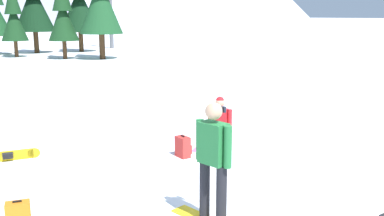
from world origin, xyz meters
TOP-DOWN VIEW (x-y plane):
  - ground_plane at (0.00, 0.00)m, footprint 800.00×800.00m
  - snowboarder_foreground at (-1.41, -0.76)m, footprint 0.65×1.48m
  - snowboarder_midground at (1.23, 3.19)m, footprint 1.58×1.41m
  - backpack_red at (-0.31, 2.13)m, footprint 0.28×0.34m
  - pine_tree_broad at (5.53, 30.43)m, footprint 3.18×3.18m
  - pine_tree_twin at (0.13, 27.88)m, footprint 1.83×1.83m
  - pine_tree_slender at (2.82, 24.81)m, footprint 2.02×2.02m

SIDE VIEW (x-z plane):
  - ground_plane at x=0.00m, z-range 0.00..0.00m
  - backpack_red at x=-0.31m, z-range -0.02..0.45m
  - snowboarder_midground at x=1.23m, z-range -0.15..0.81m
  - snowboarder_foreground at x=-1.41m, z-range 0.06..1.84m
  - pine_tree_twin at x=0.13m, z-range 0.23..5.51m
  - pine_tree_slender at x=2.82m, z-range 0.25..5.91m
  - pine_tree_broad at x=5.53m, z-range 0.34..7.73m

